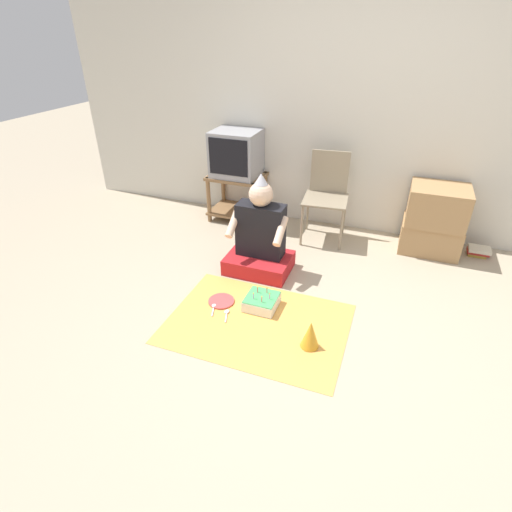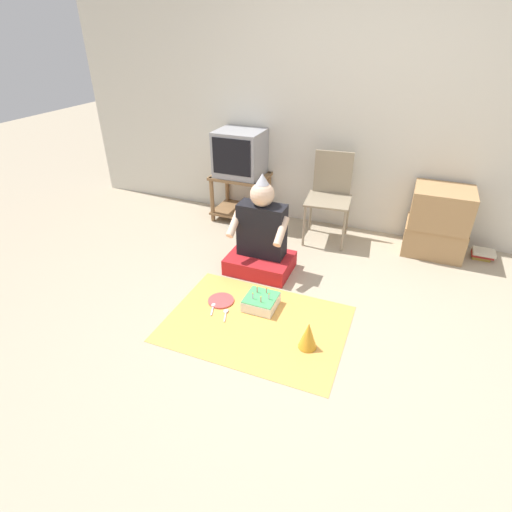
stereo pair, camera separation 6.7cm
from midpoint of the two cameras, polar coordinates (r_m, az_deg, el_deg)
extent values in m
plane|color=tan|center=(2.79, 8.13, -12.52)|extent=(16.00, 16.00, 0.00)
cube|color=beige|center=(4.03, 17.16, 20.48)|extent=(6.40, 0.06, 2.55)
cube|color=olive|center=(4.30, -1.78, 11.33)|extent=(0.57, 0.43, 0.03)
cube|color=olive|center=(4.44, -1.70, 6.55)|extent=(0.57, 0.43, 0.02)
cylinder|color=olive|center=(4.33, -5.84, 8.03)|extent=(0.04, 0.04, 0.50)
cylinder|color=olive|center=(4.13, 0.50, 7.07)|extent=(0.04, 0.04, 0.50)
cylinder|color=olive|center=(4.63, -3.74, 9.68)|extent=(0.04, 0.04, 0.50)
cylinder|color=olive|center=(4.45, 2.27, 8.82)|extent=(0.04, 0.04, 0.50)
cube|color=#99999E|center=(4.23, -1.81, 14.47)|extent=(0.47, 0.41, 0.46)
cube|color=black|center=(4.04, -3.05, 13.90)|extent=(0.41, 0.01, 0.36)
cube|color=gray|center=(3.89, 10.77, 7.80)|extent=(0.45, 0.43, 0.02)
cube|color=gray|center=(4.00, 11.43, 11.56)|extent=(0.36, 0.05, 0.42)
cylinder|color=gray|center=(3.84, 7.37, 4.29)|extent=(0.02, 0.02, 0.42)
cylinder|color=gray|center=(3.80, 12.89, 3.50)|extent=(0.02, 0.02, 0.42)
cylinder|color=gray|center=(4.16, 8.27, 6.36)|extent=(0.02, 0.02, 0.42)
cylinder|color=gray|center=(4.13, 13.39, 5.64)|extent=(0.02, 0.02, 0.42)
cube|color=#A87F51|center=(4.09, 24.47, 2.30)|extent=(0.53, 0.40, 0.29)
cube|color=#A87F51|center=(3.97, 25.43, 6.31)|extent=(0.51, 0.43, 0.34)
cube|color=#A88933|center=(4.24, 29.85, -0.14)|extent=(0.15, 0.10, 0.03)
cube|color=#B72D28|center=(4.23, 30.03, 0.17)|extent=(0.19, 0.11, 0.03)
cube|color=beige|center=(4.22, 30.20, 0.48)|extent=(0.19, 0.15, 0.03)
cube|color=red|center=(3.49, 1.13, -0.99)|extent=(0.55, 0.41, 0.14)
cube|color=black|center=(3.37, 1.43, 3.71)|extent=(0.40, 0.18, 0.46)
sphere|color=beige|center=(3.24, 1.50, 8.78)|extent=(0.20, 0.20, 0.20)
cone|color=silver|center=(3.20, 1.53, 10.95)|extent=(0.11, 0.11, 0.09)
cylinder|color=beige|center=(3.32, -2.53, 4.71)|extent=(0.06, 0.24, 0.20)
cylinder|color=beige|center=(3.19, 4.25, 3.50)|extent=(0.06, 0.24, 0.20)
cube|color=#EFA84C|center=(2.93, 0.65, -9.58)|extent=(1.28, 0.93, 0.01)
cube|color=white|center=(3.06, 1.35, -6.59)|extent=(0.24, 0.24, 0.08)
cube|color=#4CB266|center=(3.03, 1.36, -5.91)|extent=(0.23, 0.23, 0.01)
cylinder|color=#E58CCC|center=(2.99, 2.50, -5.91)|extent=(0.01, 0.01, 0.05)
sphere|color=#FFCC4C|center=(2.98, 2.52, -5.43)|extent=(0.01, 0.01, 0.01)
cylinder|color=#EA4C4C|center=(3.06, 2.14, -5.03)|extent=(0.01, 0.01, 0.05)
sphere|color=#FFCC4C|center=(3.04, 2.15, -4.55)|extent=(0.01, 0.01, 0.01)
cylinder|color=#EA4C4C|center=(3.06, 0.79, -4.94)|extent=(0.01, 0.01, 0.05)
sphere|color=#FFCC4C|center=(3.05, 0.80, -4.46)|extent=(0.01, 0.01, 0.01)
cylinder|color=#E58CCC|center=(3.00, 0.19, -5.83)|extent=(0.01, 0.01, 0.05)
sphere|color=#FFCC4C|center=(2.98, 0.19, -5.34)|extent=(0.01, 0.01, 0.01)
cylinder|color=#EA4C4C|center=(2.96, 1.36, -6.33)|extent=(0.01, 0.01, 0.05)
sphere|color=#FFCC4C|center=(2.94, 1.37, -5.84)|extent=(0.01, 0.01, 0.01)
cone|color=gold|center=(2.71, 8.19, -11.15)|extent=(0.13, 0.13, 0.20)
cylinder|color=#D84C4C|center=(3.14, -4.41, -6.35)|extent=(0.20, 0.20, 0.01)
ellipsoid|color=white|center=(3.10, -5.48, -6.98)|extent=(0.04, 0.05, 0.01)
cube|color=white|center=(3.05, -5.65, -7.82)|extent=(0.04, 0.10, 0.01)
ellipsoid|color=white|center=(3.03, -3.67, -7.84)|extent=(0.04, 0.05, 0.01)
cube|color=white|center=(2.98, -3.81, -8.72)|extent=(0.04, 0.10, 0.01)
camera|label=1|loc=(0.03, -89.36, 0.37)|focal=28.00mm
camera|label=2|loc=(0.03, 90.64, -0.37)|focal=28.00mm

